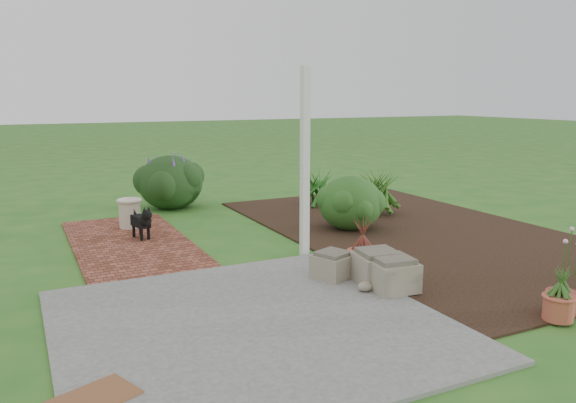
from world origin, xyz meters
name	(u,v)px	position (x,y,z in m)	size (l,w,h in m)	color
ground	(288,260)	(0.00, 0.00, 0.00)	(80.00, 80.00, 0.00)	#286720
concrete_patio	(250,323)	(-1.25, -1.75, 0.02)	(3.50, 3.50, 0.04)	#5D5D5B
brick_path	(130,242)	(-1.70, 1.75, 0.02)	(1.60, 3.50, 0.04)	#5D2C1D
garden_bed	(415,231)	(2.50, 0.50, 0.01)	(4.00, 7.00, 0.03)	black
veranda_post	(305,164)	(0.30, 0.10, 1.25)	(0.10, 0.10, 2.50)	white
stone_trough_near	(392,275)	(0.48, -1.61, 0.20)	(0.48, 0.48, 0.32)	gray
stone_trough_mid	(333,266)	(0.12, -0.96, 0.17)	(0.40, 0.40, 0.26)	#776C5D
stone_trough_far	(377,268)	(0.48, -1.33, 0.20)	(0.48, 0.48, 0.32)	gray
coir_doormat	(91,399)	(-2.78, -2.55, 0.05)	(0.61, 0.39, 0.02)	brown
black_dog	(142,221)	(-1.51, 1.80, 0.32)	(0.25, 0.53, 0.46)	black
cream_ceramic_urn	(130,214)	(-1.53, 2.63, 0.27)	(0.34, 0.34, 0.45)	beige
evergreen_shrub	(351,202)	(1.64, 1.07, 0.47)	(1.02, 1.02, 0.87)	#194214
agapanthus_clump_back	(378,188)	(2.68, 1.80, 0.51)	(1.06, 1.06, 0.95)	#183C0F
agapanthus_clump_front	(317,183)	(2.08, 2.97, 0.46)	(0.97, 0.97, 0.86)	#173C11
terracotta_pot_bronze	(362,262)	(0.52, -0.97, 0.17)	(0.35, 0.35, 0.28)	#B0623B
terracotta_pot_small_left	(561,303)	(1.56, -2.89, 0.14)	(0.27, 0.27, 0.23)	#994033
terracotta_pot_small_right	(558,308)	(1.41, -2.98, 0.15)	(0.28, 0.28, 0.24)	#B4513D
purple_flowering_bush	(170,181)	(-0.48, 4.13, 0.52)	(1.22, 1.22, 1.04)	black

